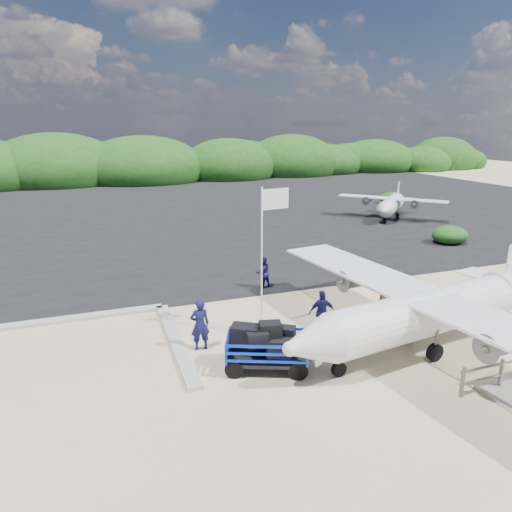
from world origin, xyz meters
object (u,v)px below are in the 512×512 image
(flagpole, at_px, (261,333))
(signboard, at_px, (389,317))
(crew_c, at_px, (322,312))
(aircraft_large, at_px, (353,207))
(baggage_cart, at_px, (267,369))
(crew_b, at_px, (263,272))
(aircraft_small, at_px, (4,217))
(crew_a, at_px, (200,325))

(flagpole, bearing_deg, signboard, -3.72)
(flagpole, relative_size, signboard, 3.33)
(crew_c, bearing_deg, signboard, -161.73)
(aircraft_large, bearing_deg, flagpole, 43.78)
(crew_c, distance_m, aircraft_large, 29.42)
(baggage_cart, distance_m, aircraft_large, 32.63)
(crew_b, bearing_deg, flagpole, 53.10)
(baggage_cart, bearing_deg, crew_b, 92.87)
(baggage_cart, relative_size, aircraft_large, 0.20)
(signboard, bearing_deg, crew_c, 163.61)
(baggage_cart, xyz_separation_m, aircraft_large, (19.35, 26.28, 0.00))
(flagpole, xyz_separation_m, aircraft_small, (-13.39, 29.65, 0.00))
(baggage_cart, relative_size, flagpole, 0.50)
(baggage_cart, bearing_deg, signboard, 41.82)
(aircraft_large, bearing_deg, crew_a, 40.73)
(flagpole, relative_size, crew_c, 3.23)
(signboard, height_order, crew_c, crew_c)
(signboard, bearing_deg, aircraft_small, 98.70)
(signboard, height_order, crew_b, crew_b)
(crew_b, bearing_deg, aircraft_large, -147.31)
(signboard, height_order, aircraft_large, aircraft_large)
(signboard, relative_size, crew_b, 1.06)
(crew_c, bearing_deg, crew_b, -75.72)
(baggage_cart, xyz_separation_m, crew_a, (-1.78, 2.15, 0.97))
(flagpole, distance_m, signboard, 5.72)
(baggage_cart, bearing_deg, crew_a, 152.10)
(flagpole, xyz_separation_m, crew_b, (1.88, 4.85, 0.82))
(crew_a, bearing_deg, baggage_cart, 129.65)
(signboard, distance_m, crew_b, 6.52)
(crew_a, distance_m, aircraft_large, 32.08)
(flagpole, height_order, aircraft_small, flagpole)
(crew_b, bearing_deg, crew_a, 34.57)
(crew_a, distance_m, crew_b, 6.96)
(baggage_cart, relative_size, aircraft_small, 0.38)
(baggage_cart, distance_m, aircraft_small, 34.67)
(flagpole, distance_m, crew_a, 2.79)
(crew_c, relative_size, aircraft_large, 0.12)
(baggage_cart, xyz_separation_m, crew_c, (3.01, 1.83, 0.89))
(baggage_cart, bearing_deg, aircraft_small, 133.80)
(crew_b, height_order, crew_c, crew_c)
(crew_a, relative_size, crew_c, 1.09)
(crew_b, height_order, aircraft_small, crew_b)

